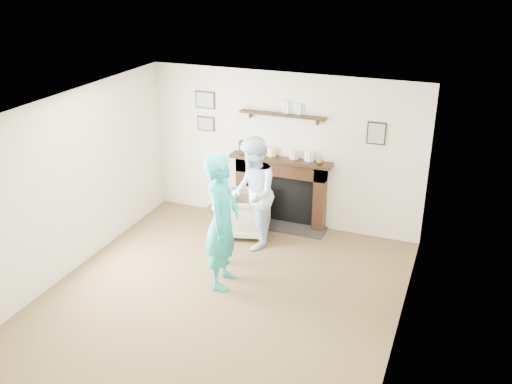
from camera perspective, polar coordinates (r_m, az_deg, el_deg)
ground at (r=7.58m, az=-3.63°, el=-10.60°), size 5.00×5.00×0.00m
room_shell at (r=7.41m, az=-1.72°, el=2.71°), size 4.54×5.02×2.52m
armchair at (r=9.20m, az=-0.99°, el=-4.10°), size 0.92×0.91×0.69m
man at (r=8.85m, az=-0.29°, el=-5.25°), size 0.94×1.03×1.72m
woman at (r=7.91m, az=-3.25°, el=-9.03°), size 0.53×0.73×1.85m
pedestal_table at (r=8.09m, az=-3.74°, el=-3.23°), size 0.31×0.31×1.01m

